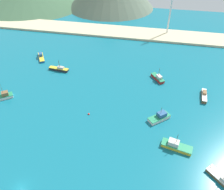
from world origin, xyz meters
TOP-DOWN VIEW (x-y plane):
  - ground at (0.00, 30.00)m, footprint 260.00×280.00m
  - fishing_boat_0 at (54.76, 14.09)m, footprint 8.32×8.27m
  - fishing_boat_1 at (54.09, 52.40)m, footprint 2.73×9.03m
  - fishing_boat_2 at (-27.25, 34.61)m, footprint 7.57×6.76m
  - fishing_boat_3 at (42.14, 23.07)m, footprint 10.19×5.17m
  - fishing_boat_4 at (36.46, 35.33)m, footprint 8.54×8.04m
  - fishing_boat_5 at (-27.64, 69.33)m, footprint 7.63×10.16m
  - fishing_boat_6 at (-13.37, 59.70)m, footprint 10.04×3.05m
  - fishing_boat_7 at (34.57, 61.52)m, footprint 6.75×8.08m
  - buoy_2 at (9.97, 32.37)m, footprint 0.79×0.79m
  - beach_strip at (0.00, 111.92)m, footprint 247.00×19.29m
  - radio_tower at (37.86, 115.79)m, footprint 2.86×2.29m

SIDE VIEW (x-z plane):
  - ground at x=0.00m, z-range -0.50..0.00m
  - buoy_2 at x=9.97m, z-range -0.26..0.53m
  - beach_strip at x=0.00m, z-range 0.00..1.20m
  - fishing_boat_0 at x=54.76m, z-range -2.53..3.97m
  - fishing_boat_5 at x=-27.64m, z-range -0.42..2.07m
  - fishing_boat_6 at x=-13.37m, z-range -1.97..3.64m
  - fishing_boat_1 at x=54.09m, z-range -0.27..1.98m
  - fishing_boat_3 at x=42.14m, z-range -2.15..4.15m
  - fishing_boat_7 at x=34.57m, z-range -2.06..4.07m
  - fishing_boat_2 at x=-27.25m, z-range -2.59..4.65m
  - fishing_boat_4 at x=36.46m, z-range -1.80..3.92m
  - radio_tower at x=37.86m, z-range 0.29..28.92m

